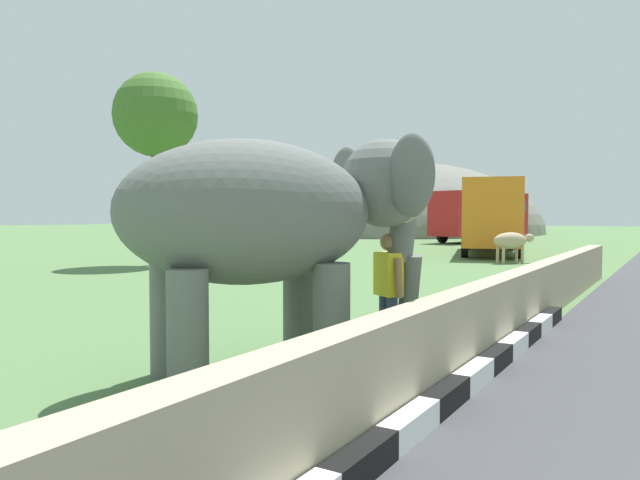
{
  "coord_description": "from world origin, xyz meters",
  "views": [
    {
      "loc": [
        -3.62,
        2.22,
        1.9
      ],
      "look_at": [
        2.48,
        5.95,
        1.6
      ],
      "focal_mm": 33.39,
      "sensor_mm": 36.0,
      "label": 1
    }
  ],
  "objects_px": {
    "bus_red": "(480,213)",
    "cow_near": "(511,241)",
    "person_handler": "(388,288)",
    "elephant": "(278,216)",
    "bus_orange": "(491,212)"
  },
  "relations": [
    {
      "from": "bus_red",
      "to": "cow_near",
      "type": "relative_size",
      "value": 5.35
    },
    {
      "from": "person_handler",
      "to": "bus_red",
      "type": "bearing_deg",
      "value": 14.46
    },
    {
      "from": "elephant",
      "to": "cow_near",
      "type": "distance_m",
      "value": 18.18
    },
    {
      "from": "bus_red",
      "to": "cow_near",
      "type": "distance_m",
      "value": 18.96
    },
    {
      "from": "elephant",
      "to": "bus_red",
      "type": "distance_m",
      "value": 36.76
    },
    {
      "from": "bus_orange",
      "to": "cow_near",
      "type": "relative_size",
      "value": 5.92
    },
    {
      "from": "person_handler",
      "to": "elephant",
      "type": "bearing_deg",
      "value": 151.99
    },
    {
      "from": "person_handler",
      "to": "bus_red",
      "type": "distance_m",
      "value": 35.55
    },
    {
      "from": "elephant",
      "to": "bus_orange",
      "type": "distance_m",
      "value": 24.1
    },
    {
      "from": "cow_near",
      "to": "bus_red",
      "type": "bearing_deg",
      "value": 19.96
    },
    {
      "from": "elephant",
      "to": "person_handler",
      "type": "relative_size",
      "value": 2.39
    },
    {
      "from": "bus_orange",
      "to": "person_handler",
      "type": "bearing_deg",
      "value": -167.84
    },
    {
      "from": "elephant",
      "to": "person_handler",
      "type": "xyz_separation_m",
      "value": [
        1.45,
        -0.77,
        -0.96
      ]
    },
    {
      "from": "person_handler",
      "to": "bus_orange",
      "type": "xyz_separation_m",
      "value": [
        22.3,
        4.8,
        1.16
      ]
    },
    {
      "from": "elephant",
      "to": "cow_near",
      "type": "xyz_separation_m",
      "value": [
        18.08,
        1.64,
        -1.02
      ]
    }
  ]
}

